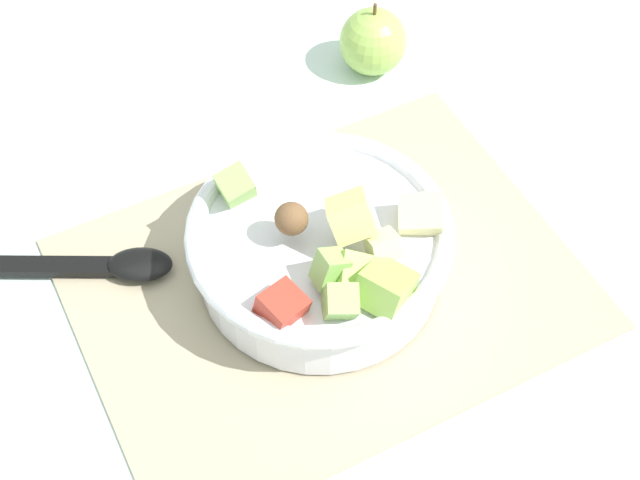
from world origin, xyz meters
TOP-DOWN VIEW (x-y plane):
  - ground_plane at (0.00, 0.00)m, footprint 2.40×2.40m
  - placemat at (0.00, 0.00)m, footprint 0.42×0.32m
  - salad_bowl at (0.00, 0.01)m, footprint 0.22×0.22m
  - serving_spoon at (-0.17, 0.10)m, footprint 0.19×0.12m
  - whole_apple at (0.17, 0.22)m, footprint 0.07×0.07m

SIDE VIEW (x-z plane):
  - ground_plane at x=0.00m, z-range 0.00..0.00m
  - placemat at x=0.00m, z-range 0.00..0.01m
  - serving_spoon at x=-0.17m, z-range 0.00..0.02m
  - whole_apple at x=0.17m, z-range -0.01..0.08m
  - salad_bowl at x=0.00m, z-range -0.01..0.10m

